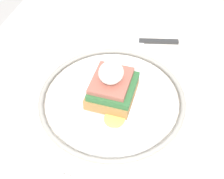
# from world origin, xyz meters

# --- Properties ---
(dining_table) EXTENTS (0.88, 0.65, 0.76)m
(dining_table) POSITION_xyz_m (0.00, 0.00, 0.61)
(dining_table) COLOR beige
(dining_table) RESTS_ON ground_plane
(plate) EXTENTS (0.29, 0.29, 0.02)m
(plate) POSITION_xyz_m (-0.01, -0.01, 0.77)
(plate) COLOR white
(plate) RESTS_ON dining_table
(sandwich) EXTENTS (0.12, 0.09, 0.08)m
(sandwich) POSITION_xyz_m (-0.01, -0.01, 0.80)
(sandwich) COLOR #9E703D
(sandwich) RESTS_ON plate
(knife) EXTENTS (0.06, 0.20, 0.01)m
(knife) POSITION_xyz_m (0.18, -0.03, 0.76)
(knife) COLOR #2D2D2D
(knife) RESTS_ON dining_table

